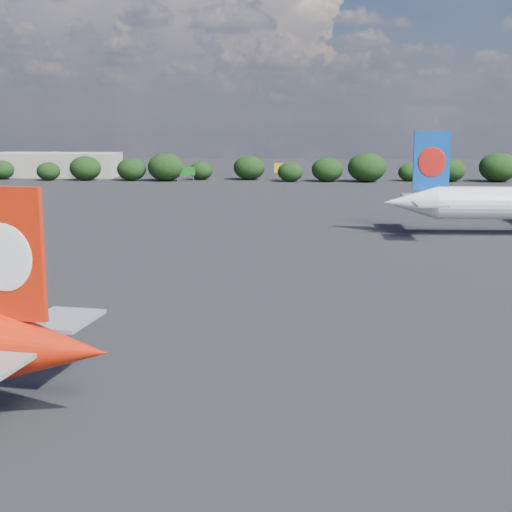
{
  "coord_description": "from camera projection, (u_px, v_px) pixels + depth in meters",
  "views": [
    {
      "loc": [
        20.14,
        -45.09,
        18.96
      ],
      "look_at": [
        16.0,
        12.0,
        8.0
      ],
      "focal_mm": 50.0,
      "sensor_mm": 36.0,
      "label": 1
    }
  ],
  "objects": [
    {
      "name": "highway_sign",
      "position": [
        185.0,
        171.0,
        222.26
      ],
      "size": [
        6.0,
        0.3,
        4.5
      ],
      "color": "#156B1D",
      "rests_on": "ground"
    },
    {
      "name": "ground",
      "position": [
        174.0,
        247.0,
        107.94
      ],
      "size": [
        500.0,
        500.0,
        0.0
      ],
      "primitive_type": "plane",
      "color": "black",
      "rests_on": "ground"
    },
    {
      "name": "terminal_building",
      "position": [
        56.0,
        165.0,
        241.11
      ],
      "size": [
        42.0,
        16.0,
        8.0
      ],
      "color": "gray",
      "rests_on": "ground"
    },
    {
      "name": "billboard_yellow",
      "position": [
        282.0,
        168.0,
        225.87
      ],
      "size": [
        5.0,
        0.3,
        5.5
      ],
      "color": "yellow",
      "rests_on": "ground"
    },
    {
      "name": "horizon_treeline",
      "position": [
        306.0,
        169.0,
        223.27
      ],
      "size": [
        206.75,
        15.88,
        9.15
      ],
      "color": "black",
      "rests_on": "ground"
    }
  ]
}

